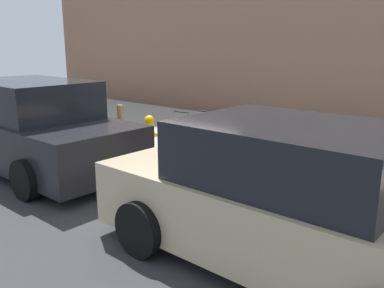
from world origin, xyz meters
The scene contains 12 objects.
ground_plane centered at (0.00, 0.00, 0.00)m, with size 40.00×40.00×0.00m, color #333335.
sidewalk_curb centered at (0.00, -2.50, 0.07)m, with size 18.00×5.00×0.14m, color #9E9B93.
suitcase_black_0 centered at (-2.81, -0.49, 0.49)m, with size 0.42×0.22×0.90m.
suitcase_red_1 centered at (-2.33, -0.42, 0.49)m, with size 0.37×0.21×1.01m.
suitcase_silver_2 centered at (-1.82, -0.48, 0.47)m, with size 0.47×0.24×0.96m.
suitcase_olive_3 centered at (-1.31, -0.43, 0.48)m, with size 0.37×0.20×0.74m.
suitcase_maroon_4 centered at (-0.83, -0.54, 0.48)m, with size 0.42×0.22×0.97m.
suitcase_navy_5 centered at (-0.32, -0.42, 0.44)m, with size 0.43×0.29×0.92m.
fire_hydrant centered at (0.67, -0.50, 0.51)m, with size 0.39×0.21×0.72m.
bollard_post centered at (1.45, -0.35, 0.58)m, with size 0.14×0.14×0.88m, color brown.
parked_car_beige_0 centered at (-3.75, 1.63, 0.73)m, with size 4.25×2.07×1.55m.
parked_car_charcoal_1 centered at (1.65, 1.63, 0.78)m, with size 4.80×2.07×1.67m.
Camera 1 is at (-5.64, 5.35, 2.32)m, focal length 38.38 mm.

